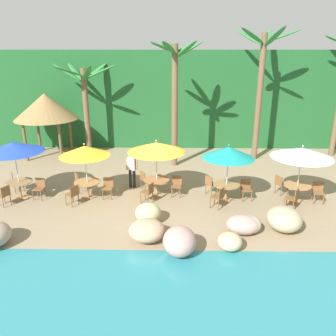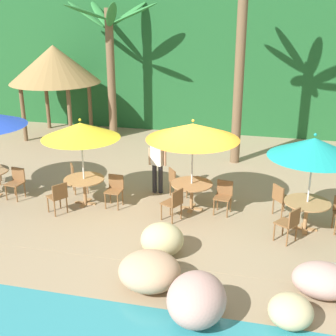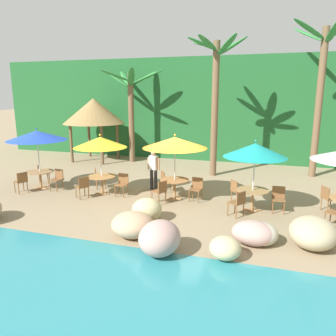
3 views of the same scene
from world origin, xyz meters
name	(u,v)px [view 1 (image 1 of 3)]	position (x,y,z in m)	size (l,w,h in m)	color
ground_plane	(157,198)	(0.00, 0.00, 0.00)	(120.00, 120.00, 0.00)	#937F60
terrace_deck	(157,198)	(0.00, 0.00, 0.00)	(18.00, 5.20, 0.01)	#937F60
foliage_backdrop	(163,98)	(0.00, 9.00, 3.00)	(28.00, 2.40, 6.00)	#1E5628
rock_seawall	(173,230)	(0.69, -3.36, 0.37)	(14.05, 3.07, 0.87)	#C2A494
umbrella_blue	(13,147)	(-5.81, -0.10, 2.25)	(2.42, 2.42, 2.56)	silver
dining_table_blue	(19,184)	(-5.81, -0.10, 0.61)	(1.10, 1.10, 0.74)	#A37547
chair_blue_seaward	(40,187)	(-4.95, -0.12, 0.51)	(0.47, 0.48, 0.87)	brown
chair_blue_inland	(16,180)	(-6.29, 0.60, 0.51)	(0.58, 0.57, 0.87)	brown
chair_blue_left	(4,194)	(-6.08, -0.91, 0.51)	(0.56, 0.56, 0.87)	brown
umbrella_yellow	(85,151)	(-2.93, -0.06, 2.09)	(2.07, 2.07, 2.41)	silver
dining_table_yellow	(87,184)	(-2.93, -0.06, 0.61)	(1.10, 1.10, 0.74)	#A37547
chair_yellow_seaward	(108,186)	(-2.07, 0.01, 0.51)	(0.43, 0.44, 0.87)	brown
chair_yellow_inland	(79,181)	(-3.46, 0.61, 0.51)	(0.59, 0.58, 0.87)	brown
chair_yellow_left	(73,194)	(-3.33, -0.81, 0.51)	(0.59, 0.59, 0.87)	brown
umbrella_orange	(156,147)	(-0.02, 0.29, 2.16)	(2.41, 2.41, 2.48)	silver
dining_table_orange	(157,182)	(-0.02, 0.29, 0.61)	(1.10, 1.10, 0.74)	#A37547
chair_orange_seaward	(177,184)	(0.84, 0.27, 0.51)	(0.47, 0.48, 0.87)	brown
chair_orange_inland	(145,179)	(-0.59, 0.92, 0.51)	(0.59, 0.59, 0.87)	brown
chair_orange_left	(148,191)	(-0.32, -0.51, 0.51)	(0.57, 0.57, 0.87)	brown
umbrella_teal	(229,152)	(2.90, -0.22, 2.10)	(2.10, 2.10, 2.45)	silver
dining_table_teal	(226,187)	(2.90, -0.22, 0.61)	(1.10, 1.10, 0.74)	#A37547
chair_teal_seaward	(246,188)	(3.74, -0.07, 0.51)	(0.45, 0.45, 0.87)	brown
chair_teal_inland	(210,184)	(2.30, 0.39, 0.51)	(0.60, 0.59, 0.87)	brown
chair_teal_left	(219,197)	(2.49, -0.97, 0.51)	(0.59, 0.59, 0.87)	brown
umbrella_white	(302,153)	(5.79, -0.26, 2.12)	(2.44, 2.44, 2.44)	silver
dining_table_white	(297,188)	(5.79, -0.26, 0.61)	(1.10, 1.10, 0.74)	#A37547
chair_white_seaward	(318,191)	(6.65, -0.30, 0.51)	(0.48, 0.49, 0.87)	brown
chair_white_inland	(280,184)	(5.33, 0.45, 0.51)	(0.57, 0.57, 0.87)	brown
chair_white_left	(293,198)	(5.39, -1.02, 0.51)	(0.59, 0.59, 0.87)	brown
palm_tree_nearest	(85,93)	(-4.41, 6.30, 3.64)	(3.70, 3.37, 5.30)	brown
palm_tree_second	(175,84)	(0.74, 4.39, 4.34)	(2.77, 2.84, 6.43)	brown
palm_tree_third	(261,77)	(5.38, 5.61, 4.62)	(3.47, 3.61, 7.10)	brown
palapa_hut	(45,107)	(-6.66, 6.00, 2.91)	(3.61, 3.61, 3.66)	brown
waiter_in_white	(132,167)	(-1.18, 1.15, 0.99)	(0.52, 0.30, 1.70)	#232328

